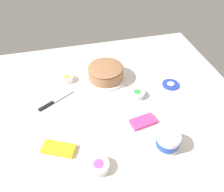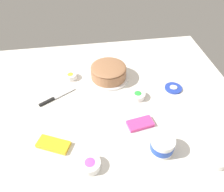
{
  "view_description": "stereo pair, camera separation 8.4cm",
  "coord_description": "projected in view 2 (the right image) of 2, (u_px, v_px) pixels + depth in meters",
  "views": [
    {
      "loc": [
        -0.22,
        -0.81,
        0.94
      ],
      "look_at": [
        0.0,
        0.11,
        0.04
      ],
      "focal_mm": 36.16,
      "sensor_mm": 36.0,
      "label": 1
    },
    {
      "loc": [
        -0.14,
        -0.83,
        0.94
      ],
      "look_at": [
        0.0,
        0.11,
        0.04
      ],
      "focal_mm": 36.16,
      "sensor_mm": 36.0,
      "label": 2
    }
  ],
  "objects": [
    {
      "name": "candy_box_upper",
      "position": [
        53.0,
        145.0,
        1.1
      ],
      "size": [
        0.17,
        0.13,
        0.02
      ],
      "primitive_type": "cube",
      "rotation": [
        0.0,
        0.0,
        -0.44
      ],
      "color": "yellow",
      "rests_on": "ground_plane"
    },
    {
      "name": "ground_plane",
      "position": [
        114.0,
        114.0,
        1.25
      ],
      "size": [
        1.54,
        1.54,
        0.0
      ],
      "primitive_type": "plane",
      "color": "silver"
    },
    {
      "name": "frosted_cake",
      "position": [
        109.0,
        72.0,
        1.45
      ],
      "size": [
        0.26,
        0.26,
        0.1
      ],
      "color": "white",
      "rests_on": "ground_plane"
    },
    {
      "name": "spreading_knife",
      "position": [
        54.0,
        98.0,
        1.34
      ],
      "size": [
        0.21,
        0.14,
        0.01
      ],
      "color": "silver",
      "rests_on": "ground_plane"
    },
    {
      "name": "frosting_tub",
      "position": [
        162.0,
        145.0,
        1.06
      ],
      "size": [
        0.11,
        0.11,
        0.09
      ],
      "color": "white",
      "rests_on": "ground_plane"
    },
    {
      "name": "candy_box_lower",
      "position": [
        140.0,
        124.0,
        1.19
      ],
      "size": [
        0.15,
        0.09,
        0.02
      ],
      "primitive_type": "cube",
      "rotation": [
        0.0,
        0.0,
        0.17
      ],
      "color": "#E53D8E",
      "rests_on": "ground_plane"
    },
    {
      "name": "sprinkle_bowl_pink",
      "position": [
        216.0,
        160.0,
        1.03
      ],
      "size": [
        0.09,
        0.09,
        0.04
      ],
      "color": "white",
      "rests_on": "ground_plane"
    },
    {
      "name": "frosting_tub_lid",
      "position": [
        173.0,
        88.0,
        1.4
      ],
      "size": [
        0.11,
        0.11,
        0.02
      ],
      "color": "#233DAD",
      "rests_on": "ground_plane"
    },
    {
      "name": "sprinkle_bowl_green",
      "position": [
        138.0,
        95.0,
        1.34
      ],
      "size": [
        0.09,
        0.09,
        0.04
      ],
      "color": "white",
      "rests_on": "ground_plane"
    },
    {
      "name": "sprinkle_bowl_rainbow",
      "position": [
        90.0,
        164.0,
        1.01
      ],
      "size": [
        0.1,
        0.1,
        0.04
      ],
      "color": "white",
      "rests_on": "ground_plane"
    },
    {
      "name": "sprinkle_bowl_yellow",
      "position": [
        71.0,
        76.0,
        1.47
      ],
      "size": [
        0.08,
        0.08,
        0.04
      ],
      "color": "white",
      "rests_on": "ground_plane"
    }
  ]
}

